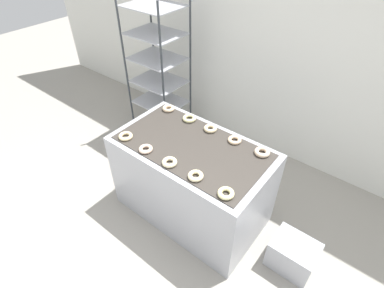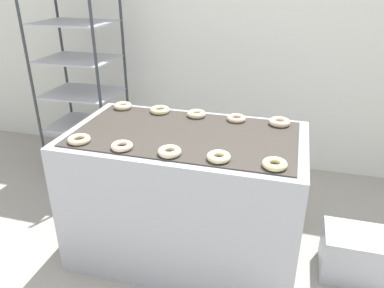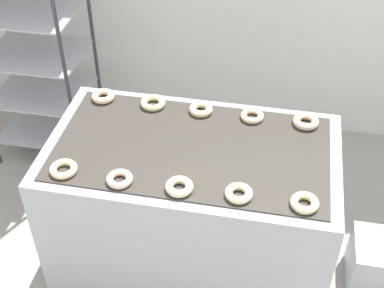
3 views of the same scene
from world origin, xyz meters
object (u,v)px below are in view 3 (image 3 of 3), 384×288
Objects in this scene: fryer_machine at (192,210)px; donut_near_center at (179,187)px; donut_near_left at (120,179)px; donut_far_center at (201,109)px; baking_rack_cart at (31,33)px; donut_far_right at (252,116)px; donut_far_left at (153,103)px; donut_near_leftmost at (64,169)px; donut_near_right at (239,193)px; donut_far_leftmost at (103,96)px; donut_near_rightmost at (305,203)px; donut_far_rightmost at (306,121)px.

donut_near_center is (-0.00, -0.30, 0.46)m from fryer_machine.
donut_near_left is 0.97× the size of donut_far_center.
baking_rack_cart is 14.57× the size of donut_far_center.
donut_far_center is 1.02× the size of donut_far_right.
fryer_machine is 10.67× the size of donut_far_left.
fryer_machine is at bearing 27.39° from donut_near_leftmost.
donut_near_leftmost and donut_near_left have the same top height.
donut_near_leftmost is at bearing 178.56° from donut_near_center.
donut_near_right is at bearing -47.73° from donut_far_left.
baking_rack_cart is at bearing 129.02° from donut_near_left.
donut_far_right is (-0.00, 0.57, -0.00)m from donut_near_right.
donut_far_leftmost is (-0.55, 0.31, 0.46)m from fryer_machine.
donut_near_rightmost is (1.10, -0.01, 0.00)m from donut_near_leftmost.
donut_far_rightmost is at bearing -0.83° from donut_far_left.
donut_near_right is (0.27, 0.01, -0.00)m from donut_near_center.
donut_far_rightmost is at bearing -17.87° from baking_rack_cart.
donut_far_leftmost reaches higher than donut_far_right.
fryer_machine is at bearing -29.08° from donut_far_leftmost.
donut_near_left is at bearing -179.52° from donut_near_rightmost.
donut_far_center is at bearing 179.71° from donut_far_rightmost.
donut_far_leftmost reaches higher than donut_near_leftmost.
donut_far_right is (-0.29, 0.58, -0.00)m from donut_near_rightmost.
baking_rack_cart reaches higher than donut_far_right.
donut_near_rightmost is 1.01m from donut_far_left.
donut_far_leftmost and donut_far_rightmost have the same top height.
donut_far_leftmost is (-1.10, 0.60, 0.00)m from donut_near_rightmost.
donut_near_rightmost is 0.81m from donut_far_center.
donut_near_rightmost is at bearing -35.82° from donut_far_left.
donut_far_left is (-0.53, 0.59, -0.00)m from donut_near_right.
donut_near_left is 0.66m from donut_far_leftmost.
donut_far_left is 0.26m from donut_far_center.
donut_far_center is (-0.01, 0.29, 0.46)m from fryer_machine.
donut_far_center is (0.54, -0.02, -0.00)m from donut_far_leftmost.
donut_far_right is (0.27, -0.00, -0.00)m from donut_far_center.
baking_rack_cart is at bearing 120.14° from donut_near_leftmost.
baking_rack_cart is 14.45× the size of donut_far_leftmost.
donut_far_center is at bearing -1.97° from donut_far_left.
donut_far_center reaches higher than donut_near_rightmost.
donut_far_left reaches higher than fryer_machine.
fryer_machine is 0.55m from donut_far_center.
donut_near_right is 0.64m from donut_far_rightmost.
fryer_machine is 0.78m from donut_far_leftmost.
donut_near_rightmost is 0.58m from donut_far_rightmost.
donut_far_left is at bearing 64.56° from donut_near_leftmost.
donut_near_left is at bearing -65.50° from donut_far_leftmost.
donut_near_center is at bearing -90.53° from fryer_machine.
donut_near_leftmost is (-0.55, -0.28, 0.46)m from fryer_machine.
donut_near_rightmost is (0.28, -0.00, -0.00)m from donut_near_right.
donut_near_rightmost is 1.25m from donut_far_leftmost.
donut_near_left is 0.60m from donut_far_left.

